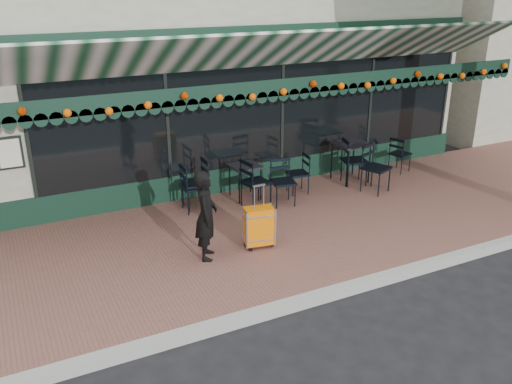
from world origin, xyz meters
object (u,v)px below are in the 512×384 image
woman (206,215)px  chair_a_front (376,168)px  chair_b_left (195,184)px  chair_a_right (355,161)px  chair_solo (194,187)px  chair_b_front (283,182)px  chair_a_extra (400,154)px  cafe_table_a (351,147)px  chair_b_right (256,183)px  chair_a_left (298,174)px  cafe_table_b (245,168)px  suitcase (259,227)px

woman → chair_a_front: woman is taller
chair_b_left → chair_a_right: bearing=88.0°
chair_a_right → chair_solo: chair_a_right is taller
chair_b_front → chair_a_extra: bearing=19.3°
chair_a_front → chair_solo: bearing=147.5°
cafe_table_a → chair_b_right: 2.46m
chair_solo → woman: bearing=166.9°
chair_a_front → chair_solo: 3.65m
chair_a_left → chair_a_right: bearing=94.8°
cafe_table_b → chair_a_right: chair_a_right is taller
chair_b_right → chair_a_extra: bearing=-92.3°
chair_b_right → woman: bearing=124.8°
chair_b_front → chair_b_right: bearing=177.3°
woman → cafe_table_a: woman is taller
chair_b_left → chair_b_front: chair_b_left is taller
chair_b_left → chair_b_right: 1.12m
woman → chair_b_left: (0.53, 1.92, -0.24)m
chair_a_left → chair_b_left: bearing=-88.0°
suitcase → chair_b_front: (1.19, 1.37, 0.09)m
woman → chair_b_front: size_ratio=1.59×
cafe_table_b → chair_b_front: size_ratio=0.76×
chair_b_right → chair_b_front: chair_b_right is taller
suitcase → cafe_table_b: suitcase is taller
chair_a_extra → chair_b_front: chair_b_front is taller
cafe_table_a → chair_solo: (-3.50, -0.04, -0.30)m
woman → cafe_table_b: (1.56, 1.94, -0.10)m
woman → cafe_table_b: 2.50m
chair_b_front → chair_solo: (-1.60, 0.47, 0.01)m
chair_a_extra → chair_b_left: 4.77m
cafe_table_b → chair_b_front: 0.81m
chair_a_extra → chair_a_left: bearing=75.9°
cafe_table_a → cafe_table_b: size_ratio=1.24×
chair_a_front → chair_a_left: bearing=134.8°
suitcase → chair_solo: bearing=112.4°
woman → chair_b_left: bearing=8.9°
chair_a_left → chair_b_right: size_ratio=0.84×
woman → chair_a_left: bearing=-32.3°
cafe_table_a → cafe_table_b: 2.41m
chair_a_left → chair_solo: bearing=-84.5°
chair_a_extra → chair_b_front: size_ratio=0.91×
chair_b_right → chair_a_left: bearing=-83.8°
cafe_table_b → chair_b_right: bearing=-91.4°
cafe_table_a → chair_a_front: 0.80m
chair_a_right → chair_a_extra: chair_a_right is taller
chair_a_extra → chair_b_right: (-3.75, -0.39, 0.08)m
suitcase → chair_b_left: bearing=109.8°
chair_a_left → chair_b_left: 2.09m
cafe_table_a → chair_b_front: 2.00m
woman → chair_a_right: size_ratio=1.43×
suitcase → cafe_table_a: 3.65m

